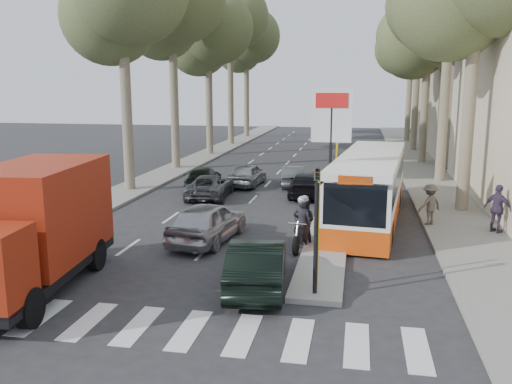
# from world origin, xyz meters

# --- Properties ---
(ground) EXTENTS (120.00, 120.00, 0.00)m
(ground) POSITION_xyz_m (0.00, 0.00, 0.00)
(ground) COLOR #28282B
(ground) RESTS_ON ground
(sidewalk_right) EXTENTS (3.20, 70.00, 0.12)m
(sidewalk_right) POSITION_xyz_m (8.60, 25.00, 0.06)
(sidewalk_right) COLOR gray
(sidewalk_right) RESTS_ON ground
(median_left) EXTENTS (2.40, 64.00, 0.12)m
(median_left) POSITION_xyz_m (-8.00, 28.00, 0.06)
(median_left) COLOR gray
(median_left) RESTS_ON ground
(traffic_island) EXTENTS (1.50, 26.00, 0.16)m
(traffic_island) POSITION_xyz_m (3.25, 11.00, 0.08)
(traffic_island) COLOR gray
(traffic_island) RESTS_ON ground
(building_far) EXTENTS (11.00, 20.00, 16.00)m
(building_far) POSITION_xyz_m (15.50, 34.00, 8.00)
(building_far) COLOR #B7A88E
(building_far) RESTS_ON ground
(billboard) EXTENTS (1.50, 12.10, 5.60)m
(billboard) POSITION_xyz_m (3.25, 5.00, 3.70)
(billboard) COLOR yellow
(billboard) RESTS_ON ground
(traffic_light_island) EXTENTS (0.16, 0.41, 3.60)m
(traffic_light_island) POSITION_xyz_m (3.25, -1.50, 2.49)
(traffic_light_island) COLOR black
(traffic_light_island) RESTS_ON ground
(tree_l_b) EXTENTS (7.40, 7.20, 14.88)m
(tree_l_b) POSITION_xyz_m (-7.97, 20.11, 11.07)
(tree_l_b) COLOR #6B604C
(tree_l_b) RESTS_ON ground
(tree_l_c) EXTENTS (7.40, 7.20, 13.71)m
(tree_l_c) POSITION_xyz_m (-7.77, 28.11, 10.04)
(tree_l_c) COLOR #6B604C
(tree_l_c) RESTS_ON ground
(tree_l_d) EXTENTS (7.40, 7.20, 15.66)m
(tree_l_d) POSITION_xyz_m (-7.87, 36.11, 11.76)
(tree_l_d) COLOR #6B604C
(tree_l_d) RESTS_ON ground
(tree_l_e) EXTENTS (7.40, 7.20, 14.49)m
(tree_l_e) POSITION_xyz_m (-7.97, 44.11, 10.73)
(tree_l_e) COLOR #6B604C
(tree_l_e) RESTS_ON ground
(tree_r_c) EXTENTS (7.40, 7.20, 13.32)m
(tree_r_c) POSITION_xyz_m (9.03, 26.11, 9.69)
(tree_r_c) COLOR #6B604C
(tree_r_c) RESTS_ON ground
(tree_r_d) EXTENTS (7.40, 7.20, 14.88)m
(tree_r_d) POSITION_xyz_m (9.13, 34.11, 11.07)
(tree_r_d) COLOR #6B604C
(tree_r_d) RESTS_ON ground
(tree_r_e) EXTENTS (7.40, 7.20, 14.10)m
(tree_r_e) POSITION_xyz_m (9.23, 42.11, 10.38)
(tree_r_e) COLOR #6B604C
(tree_r_e) RESTS_ON ground
(silver_hatchback) EXTENTS (2.33, 4.63, 1.51)m
(silver_hatchback) POSITION_xyz_m (-1.10, 3.27, 0.76)
(silver_hatchback) COLOR #ADAFB6
(silver_hatchback) RESTS_ON ground
(dark_hatchback) EXTENTS (2.01, 4.51, 1.44)m
(dark_hatchback) POSITION_xyz_m (1.57, -1.00, 0.72)
(dark_hatchback) COLOR black
(dark_hatchback) RESTS_ON ground
(queue_car_a) EXTENTS (2.29, 4.42, 1.19)m
(queue_car_a) POSITION_xyz_m (-3.18, 11.04, 0.60)
(queue_car_a) COLOR #484A4F
(queue_car_a) RESTS_ON ground
(queue_car_b) EXTENTS (1.89, 4.29, 1.23)m
(queue_car_b) POSITION_xyz_m (1.66, 12.27, 0.61)
(queue_car_b) COLOR black
(queue_car_b) RESTS_ON ground
(queue_car_c) EXTENTS (1.84, 4.01, 1.33)m
(queue_car_c) POSITION_xyz_m (-1.96, 14.66, 0.67)
(queue_car_c) COLOR #969A9E
(queue_car_c) RESTS_ON ground
(queue_car_d) EXTENTS (1.66, 3.70, 1.18)m
(queue_car_d) POSITION_xyz_m (0.65, 15.00, 0.59)
(queue_car_d) COLOR #52575B
(queue_car_d) RESTS_ON ground
(queue_car_e) EXTENTS (2.14, 4.22, 1.17)m
(queue_car_e) POSITION_xyz_m (-4.27, 13.51, 0.59)
(queue_car_e) COLOR black
(queue_car_e) RESTS_ON ground
(red_truck) EXTENTS (3.09, 6.78, 3.51)m
(red_truck) POSITION_xyz_m (-4.61, -2.28, 1.85)
(red_truck) COLOR black
(red_truck) RESTS_ON ground
(city_bus) EXTENTS (3.54, 11.12, 2.88)m
(city_bus) POSITION_xyz_m (4.80, 7.67, 1.52)
(city_bus) COLOR #E2480C
(city_bus) RESTS_ON ground
(motorcycle) EXTENTS (0.89, 2.24, 1.91)m
(motorcycle) POSITION_xyz_m (2.43, 3.24, 0.87)
(motorcycle) COLOR black
(motorcycle) RESTS_ON ground
(pedestrian_near) EXTENTS (1.17, 1.13, 1.87)m
(pedestrian_near) POSITION_xyz_m (9.61, 6.15, 1.06)
(pedestrian_near) COLOR #42344E
(pedestrian_near) RESTS_ON sidewalk_right
(pedestrian_far) EXTENTS (1.15, 1.03, 1.67)m
(pedestrian_far) POSITION_xyz_m (7.20, 6.93, 0.96)
(pedestrian_far) COLOR brown
(pedestrian_far) RESTS_ON sidewalk_right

